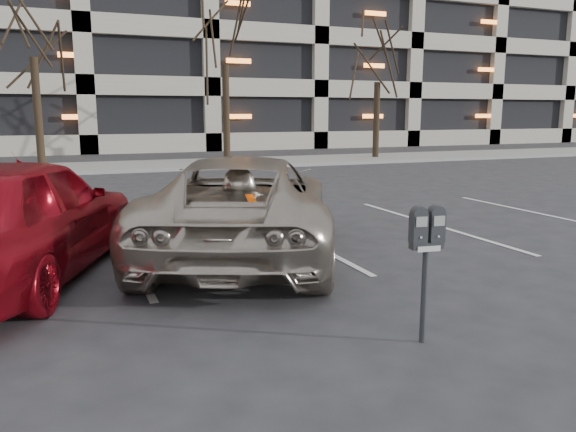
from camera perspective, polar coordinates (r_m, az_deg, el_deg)
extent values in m
plane|color=#28282B|center=(7.08, -2.43, -6.74)|extent=(140.00, 140.00, 0.00)
cube|color=gray|center=(22.59, -16.05, 4.87)|extent=(80.00, 4.00, 0.12)
cube|color=silver|center=(8.97, -15.88, -3.40)|extent=(0.10, 5.20, 0.00)
cube|color=silver|center=(9.64, 0.90, -2.05)|extent=(0.10, 5.20, 0.00)
cube|color=silver|center=(11.00, 14.48, -0.82)|extent=(0.10, 5.20, 0.00)
cube|color=silver|center=(12.84, 24.63, 0.14)|extent=(0.10, 5.20, 0.00)
cube|color=black|center=(43.37, -2.44, 19.58)|extent=(49.92, 19.20, 18.00)
cylinder|color=black|center=(22.40, -24.05, 9.36)|extent=(0.28, 0.28, 4.04)
cylinder|color=black|center=(23.24, -6.29, 10.11)|extent=(0.28, 0.28, 3.97)
cylinder|color=black|center=(26.01, 8.96, 9.49)|extent=(0.28, 0.28, 3.45)
cylinder|color=black|center=(5.31, 13.65, -7.86)|extent=(0.06, 0.06, 0.90)
cube|color=black|center=(5.18, 13.87, -2.91)|extent=(0.31, 0.14, 0.06)
cube|color=silver|center=(5.14, 14.15, -3.26)|extent=(0.22, 0.04, 0.05)
cube|color=gray|center=(5.04, 13.46, -0.59)|extent=(0.11, 0.02, 0.09)
cube|color=gray|center=(5.12, 15.15, -0.49)|extent=(0.11, 0.02, 0.09)
imported|color=#B1A596|center=(8.32, -4.59, 1.07)|extent=(4.33, 5.86, 1.48)
cube|color=#EB4804|center=(7.25, -5.14, 5.59)|extent=(0.10, 0.20, 0.01)
imported|color=maroon|center=(7.74, -26.01, -0.13)|extent=(3.52, 5.13, 1.62)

